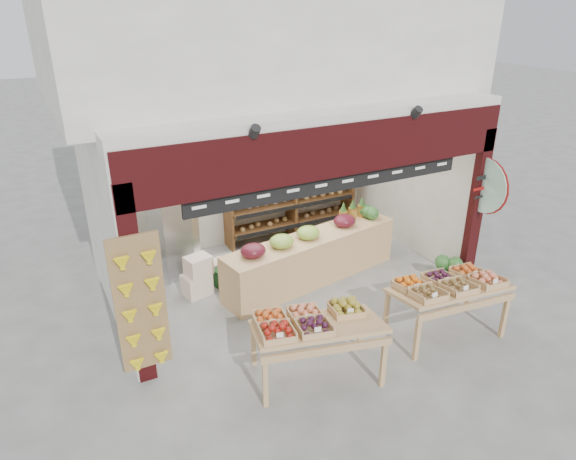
% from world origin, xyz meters
% --- Properties ---
extents(ground, '(60.00, 60.00, 0.00)m').
position_xyz_m(ground, '(0.00, 0.00, 0.00)').
color(ground, slate).
rests_on(ground, ground).
extents(shop_structure, '(6.36, 5.12, 5.40)m').
position_xyz_m(shop_structure, '(0.00, 1.61, 3.92)').
color(shop_structure, white).
rests_on(shop_structure, ground).
extents(banana_board, '(0.60, 0.15, 1.80)m').
position_xyz_m(banana_board, '(-2.73, -1.17, 1.12)').
color(banana_board, olive).
rests_on(banana_board, ground).
extents(gift_sign, '(0.04, 0.93, 0.92)m').
position_xyz_m(gift_sign, '(2.75, -1.15, 1.75)').
color(gift_sign, silver).
rests_on(gift_sign, ground).
extents(back_shelving, '(2.77, 0.45, 1.73)m').
position_xyz_m(back_shelving, '(0.94, 1.97, 1.05)').
color(back_shelving, brown).
rests_on(back_shelving, ground).
extents(refrigerator, '(0.79, 0.79, 1.65)m').
position_xyz_m(refrigerator, '(-1.61, 1.51, 0.82)').
color(refrigerator, silver).
rests_on(refrigerator, ground).
extents(cardboard_stack, '(1.05, 0.82, 0.68)m').
position_xyz_m(cardboard_stack, '(-1.29, 0.70, 0.25)').
color(cardboard_stack, silver).
rests_on(cardboard_stack, ground).
extents(mid_counter, '(3.35, 1.20, 1.04)m').
position_xyz_m(mid_counter, '(0.36, 0.16, 0.45)').
color(mid_counter, tan).
rests_on(mid_counter, ground).
extents(display_table_left, '(1.77, 1.25, 1.02)m').
position_xyz_m(display_table_left, '(-0.90, -1.96, 0.79)').
color(display_table_left, tan).
rests_on(display_table_left, ground).
extents(display_table_right, '(1.67, 1.05, 1.01)m').
position_xyz_m(display_table_right, '(1.30, -2.06, 0.79)').
color(display_table_right, tan).
rests_on(display_table_right, ground).
extents(watermelon_pile, '(0.63, 0.65, 0.49)m').
position_xyz_m(watermelon_pile, '(2.43, -1.06, 0.19)').
color(watermelon_pile, '#17471B').
rests_on(watermelon_pile, ground).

